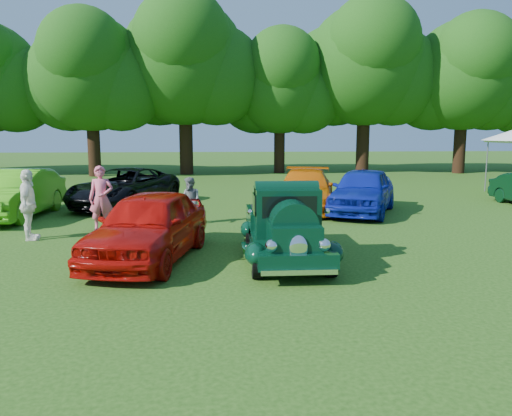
{
  "coord_description": "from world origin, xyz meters",
  "views": [
    {
      "loc": [
        -0.24,
        -10.64,
        3.03
      ],
      "look_at": [
        0.65,
        1.67,
        1.1
      ],
      "focal_mm": 35.0,
      "sensor_mm": 36.0,
      "label": 1
    }
  ],
  "objects": [
    {
      "name": "back_car_blue",
      "position": [
        4.97,
        7.18,
        0.83
      ],
      "size": [
        3.85,
        5.27,
        1.67
      ],
      "primitive_type": "imported",
      "rotation": [
        0.0,
        0.0,
        -0.44
      ],
      "color": "#0E1E9C",
      "rests_on": "ground"
    },
    {
      "name": "tree_line",
      "position": [
        -0.97,
        24.04,
        6.9
      ],
      "size": [
        62.8,
        9.61,
        12.45
      ],
      "color": "#311B10",
      "rests_on": "ground"
    },
    {
      "name": "back_car_orange",
      "position": [
        3.02,
        8.22,
        0.76
      ],
      "size": [
        3.17,
        5.57,
        1.52
      ],
      "primitive_type": "imported",
      "rotation": [
        0.0,
        0.0,
        -0.21
      ],
      "color": "orange",
      "rests_on": "ground"
    },
    {
      "name": "hero_pickup",
      "position": [
        1.27,
        0.77,
        0.75
      ],
      "size": [
        2.06,
        4.42,
        1.73
      ],
      "color": "black",
      "rests_on": "ground"
    },
    {
      "name": "back_car_lime",
      "position": [
        -7.35,
        7.09,
        0.84
      ],
      "size": [
        1.99,
        5.14,
        1.67
      ],
      "primitive_type": "imported",
      "rotation": [
        0.0,
        0.0,
        -0.04
      ],
      "color": "#47B017",
      "rests_on": "ground"
    },
    {
      "name": "red_convertible",
      "position": [
        -1.92,
        0.96,
        0.82
      ],
      "size": [
        2.89,
        5.1,
        1.64
      ],
      "primitive_type": "imported",
      "rotation": [
        0.0,
        0.0,
        -0.21
      ],
      "color": "#AE0C07",
      "rests_on": "ground"
    },
    {
      "name": "spectator_grey",
      "position": [
        -1.21,
        5.42,
        0.77
      ],
      "size": [
        0.93,
        0.94,
        1.54
      ],
      "primitive_type": "imported",
      "rotation": [
        0.0,
        0.0,
        -0.85
      ],
      "color": "slate",
      "rests_on": "ground"
    },
    {
      "name": "spectator_white",
      "position": [
        -5.53,
        3.38,
        0.99
      ],
      "size": [
        0.7,
        1.23,
        1.97
      ],
      "primitive_type": "imported",
      "rotation": [
        0.0,
        0.0,
        1.77
      ],
      "color": "white",
      "rests_on": "ground"
    },
    {
      "name": "back_car_black",
      "position": [
        -4.03,
        9.39,
        0.77
      ],
      "size": [
        4.33,
        6.05,
        1.53
      ],
      "primitive_type": "imported",
      "rotation": [
        0.0,
        0.0,
        -0.36
      ],
      "color": "black",
      "rests_on": "ground"
    },
    {
      "name": "spectator_pink",
      "position": [
        -3.84,
        4.61,
        0.99
      ],
      "size": [
        0.75,
        0.52,
        1.97
      ],
      "primitive_type": "imported",
      "rotation": [
        0.0,
        0.0,
        0.07
      ],
      "color": "#E55E7C",
      "rests_on": "ground"
    },
    {
      "name": "ground",
      "position": [
        0.0,
        0.0,
        0.0
      ],
      "size": [
        120.0,
        120.0,
        0.0
      ],
      "primitive_type": "plane",
      "color": "#1E4610",
      "rests_on": "ground"
    }
  ]
}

